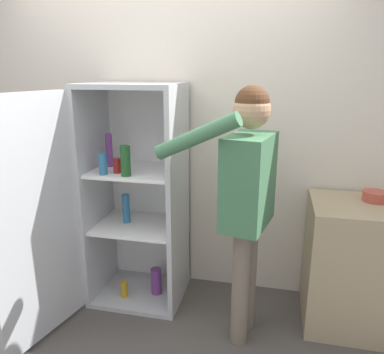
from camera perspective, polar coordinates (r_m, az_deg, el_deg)
The scene contains 6 objects.
ground_plane at distance 2.73m, azimuth -9.52°, elevation -24.59°, with size 12.00×12.00×0.00m, color #4C4742.
wall_back at distance 3.05m, azimuth -3.69°, elevation 6.62°, with size 7.00×0.06×2.55m.
refrigerator at distance 2.84m, azimuth -11.18°, elevation -3.52°, with size 0.90×1.26×1.68m.
person at distance 2.36m, azimuth 8.39°, elevation -1.41°, with size 0.73×0.57×1.69m.
counter at distance 2.93m, azimuth 24.17°, elevation -12.23°, with size 0.72×0.58×0.91m.
bowl at distance 2.84m, azimuth 26.12°, elevation -2.66°, with size 0.16×0.16×0.07m.
Camera 1 is at (0.85, -1.90, 1.77)m, focal length 35.00 mm.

